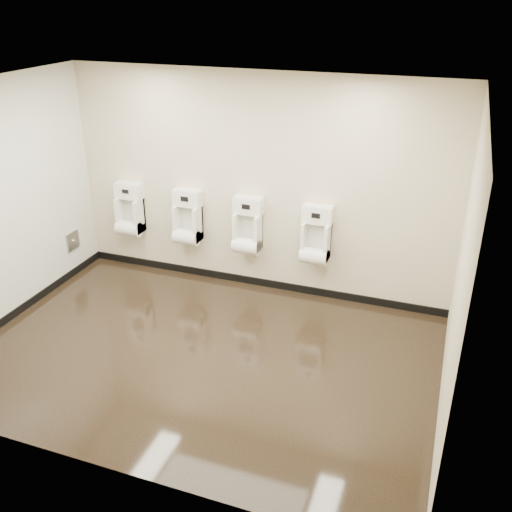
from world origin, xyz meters
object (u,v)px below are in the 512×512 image
Objects in this scene: urinal_3 at (316,239)px; urinal_1 at (188,221)px; access_panel at (73,241)px; urinal_0 at (130,213)px; urinal_2 at (248,229)px.

urinal_1 is at bearing 180.00° from urinal_3.
access_panel is 0.35× the size of urinal_0.
access_panel is 0.35× the size of urinal_2.
urinal_1 is 0.85m from urinal_2.
urinal_2 is at bearing 180.00° from urinal_3.
urinal_0 is at bearing 31.81° from access_panel.
urinal_0 is at bearing 180.00° from urinal_3.
urinal_0 is 1.00× the size of urinal_2.
urinal_1 is (1.56, 0.42, 0.34)m from access_panel.
urinal_3 is (1.75, 0.00, 0.00)m from urinal_1.
urinal_1 reaches higher than access_panel.
urinal_3 is at bearing 0.00° from urinal_2.
urinal_3 is (3.31, 0.42, 0.34)m from access_panel.
urinal_0 is 1.00× the size of urinal_3.
access_panel is 0.87m from urinal_0.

